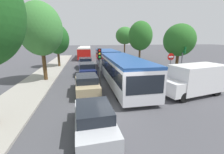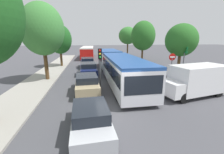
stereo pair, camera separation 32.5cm
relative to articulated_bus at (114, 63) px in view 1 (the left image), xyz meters
name	(u,v)px [view 1 (the left image)]	position (x,y,z in m)	size (l,w,h in m)	color
ground_plane	(120,111)	(-1.40, -8.47, -1.51)	(200.00, 200.00, 0.00)	#47474C
kerb_strip_left	(50,70)	(-7.96, 4.95, -1.44)	(3.20, 36.85, 0.14)	#9E998E
articulated_bus	(114,63)	(0.00, 0.00, 0.00)	(2.75, 17.65, 2.62)	silver
city_bus_rear	(85,52)	(-3.09, 18.38, -0.09)	(3.01, 11.52, 2.46)	red
queued_car_silver	(94,119)	(-3.04, -10.33, -0.83)	(1.83, 3.95, 1.35)	#B7BABF
queued_car_tan	(87,84)	(-3.23, -4.84, -0.79)	(1.94, 4.19, 1.43)	tan
queued_car_navy	(87,69)	(-3.08, 1.00, -0.75)	(2.03, 4.38, 1.49)	navy
queued_car_blue	(85,63)	(-3.20, 6.00, -0.75)	(2.03, 4.39, 1.50)	#284799
white_van	(195,79)	(4.80, -6.90, -0.27)	(5.28, 2.88, 2.31)	white
traffic_light	(100,59)	(-2.04, -3.65, 0.99)	(0.35, 0.38, 3.40)	#56595E
no_entry_sign	(170,63)	(5.10, -2.95, 0.37)	(0.70, 0.08, 2.82)	#56595E
direction_sign_post	(182,56)	(6.44, -2.83, 1.04)	(0.42, 1.37, 3.60)	#56595E
tree_left_mid	(40,31)	(-7.36, -0.59, 3.43)	(4.09, 4.09, 7.57)	#51381E
tree_left_far	(57,40)	(-7.22, 7.49, 2.51)	(3.50, 3.50, 6.29)	#51381E
tree_right_near	(179,40)	(6.65, -1.74, 2.53)	(3.27, 3.27, 5.75)	#51381E
tree_right_mid	(141,37)	(7.33, 11.18, 3.10)	(4.48, 4.48, 7.45)	#51381E
tree_right_far	(125,36)	(6.92, 21.01, 3.49)	(4.55, 4.55, 7.13)	#51381E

